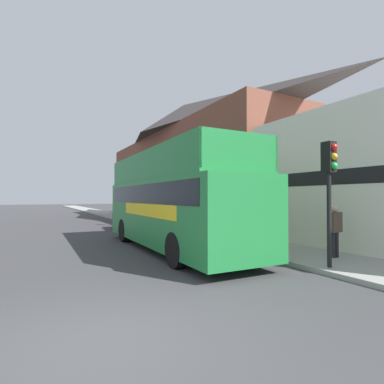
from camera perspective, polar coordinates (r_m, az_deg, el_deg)
name	(u,v)px	position (r m, az deg, el deg)	size (l,w,h in m)	color
ground_plane	(42,225)	(25.46, -26.71, -5.58)	(144.00, 144.00, 0.00)	#3D3D3F
sidewalk	(148,223)	(23.93, -8.29, -5.81)	(2.86, 108.00, 0.14)	#999993
brick_terrace_rear	(184,162)	(28.19, -1.60, 5.73)	(6.00, 25.92, 10.77)	brown
tour_bus	(171,206)	(11.94, -3.97, -2.58)	(2.73, 9.84, 3.80)	#1E7A38
parked_car_ahead_of_bus	(133,220)	(19.15, -11.09, -5.17)	(1.92, 4.56, 1.41)	black
pedestrian_nearest	(335,226)	(10.70, 25.56, -5.84)	(0.44, 0.24, 1.68)	#232328
pedestrian_second	(267,221)	(12.18, 14.12, -5.29)	(0.44, 0.24, 1.69)	#232328
pedestrian_third	(217,215)	(13.74, 4.77, -4.42)	(0.48, 0.27, 1.85)	#232328
traffic_signal	(330,175)	(9.11, 24.74, 2.97)	(0.28, 0.42, 3.47)	black
lamp_post_nearest	(240,169)	(12.28, 9.06, 4.39)	(0.35, 0.35, 4.45)	black
lamp_post_second	(154,176)	(20.15, -7.23, 3.13)	(0.35, 0.35, 4.94)	black
lamp_post_third	(121,181)	(28.81, -13.41, 2.04)	(0.35, 0.35, 5.06)	black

